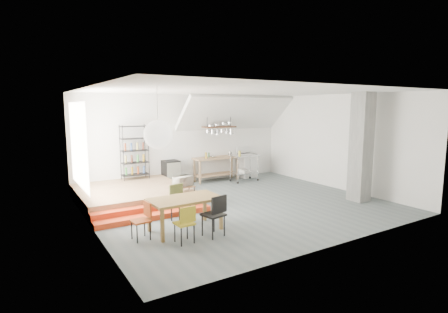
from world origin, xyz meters
TOP-DOWN VIEW (x-y plane):
  - floor at (0.00, 0.00)m, footprint 8.00×8.00m
  - wall_back at (0.00, 3.50)m, footprint 8.00×0.04m
  - wall_left at (-4.00, 0.00)m, footprint 0.04×7.00m
  - wall_right at (4.00, 0.00)m, footprint 0.04×7.00m
  - ceiling at (0.00, 0.00)m, footprint 8.00×7.00m
  - slope_ceiling at (1.80, 2.90)m, footprint 4.40×1.44m
  - window_pane at (-3.98, 1.50)m, footprint 0.02×2.50m
  - platform at (-2.50, 2.00)m, footprint 3.00×3.00m
  - step_lower at (-2.50, 0.05)m, footprint 3.00×0.35m
  - step_upper at (-2.50, 0.40)m, footprint 3.00×0.35m
  - concrete_column at (3.30, -1.50)m, footprint 0.50×0.50m
  - kitchen_counter at (1.10, 3.15)m, footprint 1.80×0.60m
  - stove at (2.50, 3.16)m, footprint 0.60×0.60m
  - pot_rack at (1.13, 2.92)m, footprint 1.20×0.50m
  - wire_shelving at (-2.00, 3.20)m, footprint 0.88×0.38m
  - microwave_shelf at (-1.40, 0.75)m, footprint 0.60×0.40m
  - paper_lantern at (-2.81, -1.13)m, footprint 0.60×0.60m
  - dining_table at (-2.21, -1.12)m, footprint 1.61×0.93m
  - chair_mustard at (-2.55, -1.84)m, footprint 0.38×0.38m
  - chair_black at (-1.84, -1.83)m, footprint 0.50×0.50m
  - chair_olive at (-2.04, -0.40)m, footprint 0.48×0.48m
  - chair_red at (-3.19, -1.13)m, footprint 0.39×0.39m
  - rolling_cart at (1.95, 2.54)m, footprint 1.03×0.60m
  - mini_fridge at (-0.72, 3.20)m, footprint 0.54×0.54m
  - microwave at (-1.40, 0.75)m, footprint 0.57×0.45m
  - bowl at (0.93, 3.10)m, footprint 0.30×0.30m

SIDE VIEW (x-z plane):
  - floor at x=0.00m, z-range 0.00..0.00m
  - step_lower at x=-2.50m, z-range 0.00..0.13m
  - step_upper at x=-2.50m, z-range 0.00..0.27m
  - platform at x=-2.50m, z-range 0.00..0.40m
  - mini_fridge at x=-0.72m, z-range 0.00..0.91m
  - chair_red at x=-3.19m, z-range 0.08..0.87m
  - chair_mustard at x=-2.55m, z-range 0.08..0.88m
  - stove at x=2.50m, z-range -0.11..1.07m
  - chair_olive at x=-2.04m, z-range 0.09..0.98m
  - microwave_shelf at x=-1.40m, z-range 0.46..0.63m
  - chair_black at x=-1.84m, z-range 0.09..1.01m
  - kitchen_counter at x=1.10m, z-range 0.17..1.08m
  - rolling_cart at x=1.95m, z-range 0.15..1.14m
  - dining_table at x=-2.21m, z-range 0.30..1.05m
  - microwave at x=-1.40m, z-range 0.56..0.84m
  - bowl at x=0.93m, z-range 0.91..0.97m
  - wire_shelving at x=-2.00m, z-range 0.43..2.23m
  - wall_back at x=0.00m, z-range 0.00..3.20m
  - wall_left at x=-4.00m, z-range 0.00..3.20m
  - wall_right at x=4.00m, z-range 0.00..3.20m
  - concrete_column at x=3.30m, z-range 0.00..3.20m
  - window_pane at x=-3.98m, z-range 0.70..2.90m
  - pot_rack at x=1.13m, z-range 1.26..2.69m
  - paper_lantern at x=-2.81m, z-range 1.90..2.50m
  - slope_ceiling at x=1.80m, z-range 1.89..3.21m
  - ceiling at x=0.00m, z-range 3.19..3.21m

